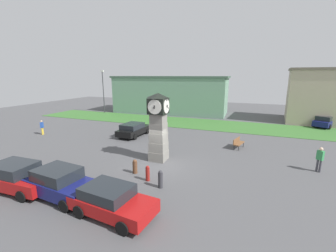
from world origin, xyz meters
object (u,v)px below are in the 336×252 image
object	(u,v)px
car_silver_hatch	(325,121)
pedestrian_crossing_lot	(42,127)
bollard_mid_row	(148,173)
bench	(238,142)
car_near_tower	(61,183)
car_navy_sedan	(17,176)
car_far_lot	(134,129)
bollard_near_tower	(160,179)
bollard_far_row	(135,166)
clock_tower	(158,126)
street_lamp_near_road	(103,89)
car_by_building	(111,201)
pedestrian_by_cars	(320,158)

from	to	relation	value
car_silver_hatch	pedestrian_crossing_lot	size ratio (longest dim) A/B	2.98
bollard_mid_row	pedestrian_crossing_lot	world-z (taller)	pedestrian_crossing_lot
bench	car_near_tower	bearing A→B (deg)	-124.27
car_navy_sedan	car_far_lot	bearing A→B (deg)	88.42
bollard_near_tower	bench	xyz separation A→B (m)	(3.66, 9.26, -0.02)
bollard_far_row	pedestrian_crossing_lot	xyz separation A→B (m)	(-14.52, 5.12, 0.42)
bollard_mid_row	car_near_tower	bearing A→B (deg)	-135.81
pedestrian_crossing_lot	car_silver_hatch	bearing A→B (deg)	27.59
car_far_lot	bollard_near_tower	bearing A→B (deg)	-52.83
bollard_near_tower	car_near_tower	world-z (taller)	car_near_tower
bollard_mid_row	pedestrian_crossing_lot	bearing A→B (deg)	159.83
bench	clock_tower	bearing A→B (deg)	-136.56
car_navy_sedan	car_far_lot	distance (m)	12.65
car_near_tower	pedestrian_crossing_lot	size ratio (longest dim) A/B	2.60
bollard_mid_row	street_lamp_near_road	bearing A→B (deg)	132.04
bollard_mid_row	bench	size ratio (longest dim) A/B	0.59
bollard_far_row	clock_tower	bearing A→B (deg)	79.60
car_near_tower	car_navy_sedan	bearing A→B (deg)	-174.62
car_near_tower	car_far_lot	world-z (taller)	car_near_tower
car_near_tower	pedestrian_crossing_lot	bearing A→B (deg)	143.23
car_silver_hatch	car_near_tower	bearing A→B (deg)	-125.63
clock_tower	street_lamp_near_road	world-z (taller)	street_lamp_near_road
pedestrian_crossing_lot	bench	bearing A→B (deg)	8.06
car_near_tower	car_far_lot	distance (m)	12.64
car_silver_hatch	car_by_building	bearing A→B (deg)	-119.65
bollard_mid_row	car_silver_hatch	world-z (taller)	car_silver_hatch
bollard_mid_row	car_silver_hatch	bearing A→B (deg)	56.27
bollard_mid_row	car_far_lot	xyz separation A→B (m)	(-6.11, 8.97, 0.22)
bollard_near_tower	car_near_tower	bearing A→B (deg)	-148.13
bollard_near_tower	pedestrian_by_cars	distance (m)	10.94
bollard_mid_row	street_lamp_near_road	xyz separation A→B (m)	(-18.41, 20.42, 3.61)
bollard_near_tower	pedestrian_crossing_lot	world-z (taller)	pedestrian_crossing_lot
pedestrian_by_cars	bollard_near_tower	bearing A→B (deg)	-147.04
car_near_tower	car_silver_hatch	xyz separation A→B (m)	(17.91, 24.99, -0.05)
bollard_mid_row	bench	xyz separation A→B (m)	(4.76, 8.72, 0.02)
car_navy_sedan	bench	xyz separation A→B (m)	(11.22, 12.39, -0.27)
pedestrian_by_cars	car_silver_hatch	bearing A→B (deg)	75.63
car_far_lot	pedestrian_by_cars	bearing A→B (deg)	-12.27
car_by_building	pedestrian_by_cars	world-z (taller)	pedestrian_by_cars
bollard_mid_row	car_near_tower	distance (m)	4.88
bollard_mid_row	car_navy_sedan	distance (m)	7.44
clock_tower	car_near_tower	bearing A→B (deg)	-111.61
bollard_near_tower	car_far_lot	xyz separation A→B (m)	(-7.21, 9.51, 0.18)
car_near_tower	pedestrian_by_cars	size ratio (longest dim) A/B	2.38
car_silver_hatch	bench	distance (m)	16.10
car_by_building	street_lamp_near_road	world-z (taller)	street_lamp_near_road
bollard_mid_row	bollard_near_tower	bearing A→B (deg)	-26.12
bollard_near_tower	bollard_far_row	size ratio (longest dim) A/B	1.12
car_navy_sedan	car_by_building	xyz separation A→B (m)	(6.44, -0.09, -0.06)
clock_tower	bollard_far_row	distance (m)	3.60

